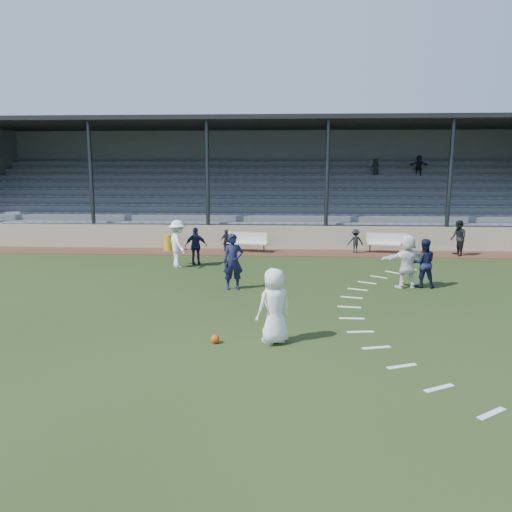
{
  "coord_description": "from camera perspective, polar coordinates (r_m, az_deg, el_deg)",
  "views": [
    {
      "loc": [
        0.95,
        -13.59,
        4.27
      ],
      "look_at": [
        0.0,
        2.5,
        1.3
      ],
      "focal_mm": 35.0,
      "sensor_mm": 36.0,
      "label": 1
    }
  ],
  "objects": [
    {
      "name": "official",
      "position": [
        25.29,
        22.12,
        1.92
      ],
      "size": [
        0.7,
        0.86,
        1.68
      ],
      "primitive_type": "imported",
      "rotation": [
        0.0,
        0.0,
        4.79
      ],
      "color": "black",
      "rests_on": "cinder_track"
    },
    {
      "name": "player_navy_wing",
      "position": [
        21.55,
        -6.86,
        1.12
      ],
      "size": [
        0.98,
        0.47,
        1.62
      ],
      "primitive_type": "imported",
      "rotation": [
        0.0,
        0.0,
        3.22
      ],
      "color": "#141737",
      "rests_on": "ground"
    },
    {
      "name": "grandstand",
      "position": [
        29.94,
        1.57,
        6.48
      ],
      "size": [
        34.6,
        9.0,
        6.61
      ],
      "color": "slate",
      "rests_on": "ground"
    },
    {
      "name": "player_white_back",
      "position": [
        18.15,
        16.87,
        -0.58
      ],
      "size": [
        1.83,
        0.89,
        1.89
      ],
      "primitive_type": "imported",
      "rotation": [
        0.0,
        0.0,
        3.34
      ],
      "color": "white",
      "rests_on": "ground"
    },
    {
      "name": "football",
      "position": [
        12.27,
        -4.7,
        -9.44
      ],
      "size": [
        0.21,
        0.21,
        0.21
      ],
      "primitive_type": "sphere",
      "color": "#CF4C0C",
      "rests_on": "ground"
    },
    {
      "name": "player_navy_lead",
      "position": [
        17.17,
        -2.62,
        -0.66
      ],
      "size": [
        0.8,
        0.62,
        1.94
      ],
      "primitive_type": "imported",
      "rotation": [
        0.0,
        0.0,
        0.24
      ],
      "color": "#141737",
      "rests_on": "ground"
    },
    {
      "name": "sub_left_near",
      "position": [
        24.74,
        -3.42,
        1.81
      ],
      "size": [
        0.47,
        0.39,
        1.09
      ],
      "primitive_type": "imported",
      "rotation": [
        0.0,
        0.0,
        2.77
      ],
      "color": "black",
      "rests_on": "cinder_track"
    },
    {
      "name": "bench_right",
      "position": [
        25.09,
        14.81,
        1.64
      ],
      "size": [
        2.04,
        0.74,
        0.95
      ],
      "rotation": [
        0.0,
        0.0,
        -0.15
      ],
      "color": "silver",
      "rests_on": "cinder_track"
    },
    {
      "name": "penalty_arc",
      "position": [
        14.6,
        15.89,
        -6.96
      ],
      "size": [
        3.89,
        14.63,
        0.01
      ],
      "color": "white",
      "rests_on": "ground"
    },
    {
      "name": "player_white_lead",
      "position": [
        12.02,
        2.11,
        -5.73
      ],
      "size": [
        1.08,
        0.98,
        1.85
      ],
      "primitive_type": "imported",
      "rotation": [
        0.0,
        0.0,
        3.71
      ],
      "color": "white",
      "rests_on": "ground"
    },
    {
      "name": "ground",
      "position": [
        14.28,
        -0.6,
        -6.96
      ],
      "size": [
        90.0,
        90.0,
        0.0
      ],
      "primitive_type": "plane",
      "color": "#243516",
      "rests_on": "ground"
    },
    {
      "name": "player_navy_mid",
      "position": [
        18.39,
        18.59,
        -0.78
      ],
      "size": [
        0.87,
        0.69,
        1.73
      ],
      "primitive_type": "imported",
      "rotation": [
        0.0,
        0.0,
        3.1
      ],
      "color": "#141737",
      "rests_on": "ground"
    },
    {
      "name": "trash_bin",
      "position": [
        25.28,
        -9.91,
        1.53
      ],
      "size": [
        0.5,
        0.5,
        0.8
      ],
      "primitive_type": "cylinder",
      "color": "gold",
      "rests_on": "cinder_track"
    },
    {
      "name": "player_white_wing",
      "position": [
        21.09,
        -8.93,
        1.38
      ],
      "size": [
        1.29,
        1.48,
        1.99
      ],
      "primitive_type": "imported",
      "rotation": [
        0.0,
        0.0,
        2.1
      ],
      "color": "white",
      "rests_on": "ground"
    },
    {
      "name": "sub_left_far",
      "position": [
        24.68,
        -3.36,
        1.74
      ],
      "size": [
        0.62,
        0.26,
        1.05
      ],
      "primitive_type": "imported",
      "rotation": [
        0.0,
        0.0,
        3.15
      ],
      "color": "black",
      "rests_on": "cinder_track"
    },
    {
      "name": "retaining_wall",
      "position": [
        25.43,
        1.2,
        2.14
      ],
      "size": [
        34.0,
        0.18,
        1.2
      ],
      "primitive_type": "cube",
      "color": "#B5AA8B",
      "rests_on": "ground"
    },
    {
      "name": "sub_right",
      "position": [
        24.67,
        11.29,
        1.69
      ],
      "size": [
        0.79,
        0.5,
        1.16
      ],
      "primitive_type": "imported",
      "rotation": [
        0.0,
        0.0,
        3.24
      ],
      "color": "black",
      "rests_on": "cinder_track"
    },
    {
      "name": "bench_left",
      "position": [
        24.59,
        -1.0,
        1.82
      ],
      "size": [
        2.04,
        0.84,
        0.95
      ],
      "rotation": [
        0.0,
        0.0,
        -0.2
      ],
      "color": "silver",
      "rests_on": "cinder_track"
    },
    {
      "name": "cinder_track",
      "position": [
        24.49,
        1.1,
        0.42
      ],
      "size": [
        34.0,
        2.0,
        0.02
      ],
      "primitive_type": "cube",
      "color": "#502D20",
      "rests_on": "ground"
    }
  ]
}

